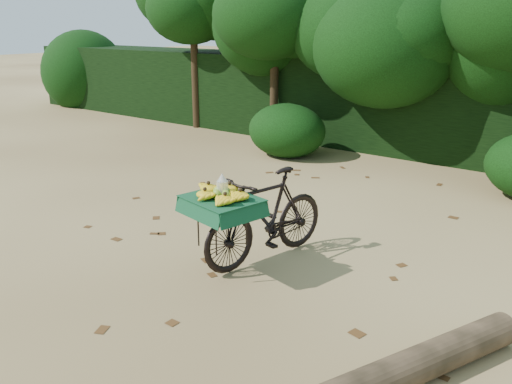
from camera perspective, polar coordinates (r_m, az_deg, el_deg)
The scene contains 6 objects.
ground at distance 5.77m, azimuth 3.26°, elevation -8.58°, with size 80.00×80.00×0.00m, color tan.
vendor_bicycle at distance 5.89m, azimuth 0.90°, elevation -2.50°, with size 0.93×1.83×1.02m.
hedge_backdrop at distance 11.10m, azimuth 22.43°, elevation 7.75°, with size 26.00×1.80×1.80m, color black.
tree_row at distance 10.42m, azimuth 18.36°, elevation 13.74°, with size 14.50×2.00×4.00m, color black, non-canonical shape.
bush_clumps at distance 9.15m, azimuth 21.57°, elevation 3.12°, with size 8.80×1.70×0.90m, color black, non-canonical shape.
leaf_litter at distance 6.26m, azimuth 6.68°, elevation -6.43°, with size 7.00×7.30×0.01m, color #4F3015, non-canonical shape.
Camera 1 is at (2.92, -4.28, 2.54)m, focal length 38.00 mm.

